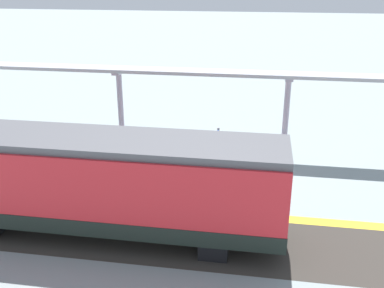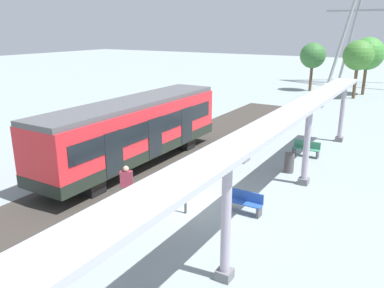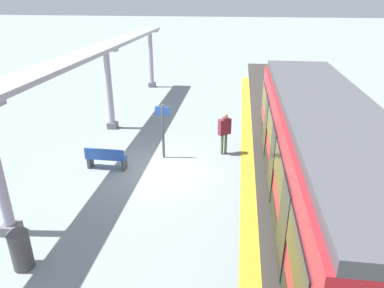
{
  "view_description": "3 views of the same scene",
  "coord_description": "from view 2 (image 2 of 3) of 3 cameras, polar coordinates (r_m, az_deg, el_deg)",
  "views": [
    {
      "loc": [
        -17.65,
        -2.74,
        8.31
      ],
      "look_at": [
        0.2,
        0.14,
        1.32
      ],
      "focal_mm": 41.52,
      "sensor_mm": 36.0,
      "label": 1
    },
    {
      "loc": [
        7.26,
        -12.63,
        6.97
      ],
      "look_at": [
        -0.91,
        0.96,
        2.18
      ],
      "focal_mm": 36.05,
      "sensor_mm": 36.0,
      "label": 2
    },
    {
      "loc": [
        -2.82,
        11.5,
        6.12
      ],
      "look_at": [
        -1.54,
        1.91,
        1.93
      ],
      "focal_mm": 33.0,
      "sensor_mm": 36.0,
      "label": 3
    }
  ],
  "objects": [
    {
      "name": "tactile_edge_strip",
      "position": [
        17.89,
        -8.32,
        -6.28
      ],
      "size": [
        0.52,
        31.73,
        0.01
      ],
      "primitive_type": "cube",
      "color": "gold",
      "rests_on": "ground"
    },
    {
      "name": "tree_centre_background",
      "position": [
        46.45,
        17.44,
        12.35
      ],
      "size": [
        2.84,
        2.84,
        5.4
      ],
      "color": "brown",
      "rests_on": "ground"
    },
    {
      "name": "bench_near_end",
      "position": [
        22.67,
        16.54,
        -0.63
      ],
      "size": [
        1.51,
        0.46,
        0.86
      ],
      "color": "#3C8464",
      "rests_on": "ground"
    },
    {
      "name": "canopy_pillar_fourth",
      "position": [
        25.96,
        21.34,
        4.46
      ],
      "size": [
        1.1,
        0.44,
        3.8
      ],
      "color": "slate",
      "rests_on": "ground"
    },
    {
      "name": "trash_bin",
      "position": [
        19.89,
        14.18,
        -2.71
      ],
      "size": [
        0.48,
        0.48,
        1.0
      ],
      "primitive_type": "cylinder",
      "color": "#4D4A4B",
      "rests_on": "ground"
    },
    {
      "name": "passenger_waiting_near_edge",
      "position": [
        15.7,
        -9.66,
        -5.44
      ],
      "size": [
        0.54,
        0.48,
        1.74
      ],
      "color": "#4F6B45",
      "rests_on": "ground"
    },
    {
      "name": "canopy_beam",
      "position": [
        13.81,
        12.89,
        3.46
      ],
      "size": [
        1.2,
        25.43,
        0.16
      ],
      "primitive_type": "cube",
      "color": "#A8AAB2",
      "rests_on": "canopy_pillar_nearest"
    },
    {
      "name": "electricity_pylon",
      "position": [
        54.08,
        25.28,
        18.65
      ],
      "size": [
        10.72,
        7.58,
        19.93
      ],
      "color": "#93969B",
      "rests_on": "ground"
    },
    {
      "name": "canopy_pillar_third",
      "position": [
        18.12,
        16.62,
        -0.07
      ],
      "size": [
        1.1,
        0.44,
        3.8
      ],
      "color": "slate",
      "rests_on": "ground"
    },
    {
      "name": "tree_left_background",
      "position": [
        42.74,
        23.39,
        11.92
      ],
      "size": [
        2.99,
        2.99,
        5.84
      ],
      "color": "brown",
      "rests_on": "ground"
    },
    {
      "name": "platform_info_sign",
      "position": [
        14.81,
        -0.98,
        -5.59
      ],
      "size": [
        0.56,
        0.1,
        2.2
      ],
      "color": "#4C4C51",
      "rests_on": "ground"
    },
    {
      "name": "train_near_carriage",
      "position": [
        20.12,
        -8.48,
        1.82
      ],
      "size": [
        2.65,
        12.09,
        3.48
      ],
      "color": "red",
      "rests_on": "ground"
    },
    {
      "name": "bench_mid_platform",
      "position": [
        15.38,
        7.71,
        -8.45
      ],
      "size": [
        1.51,
        0.47,
        0.86
      ],
      "color": "#264EA6",
      "rests_on": "ground"
    },
    {
      "name": "trackbed",
      "position": [
        19.05,
        -12.69,
        -5.06
      ],
      "size": [
        3.2,
        43.73,
        0.01
      ],
      "primitive_type": "cube",
      "color": "#38332D",
      "rests_on": "ground"
    },
    {
      "name": "canopy_pillar_second",
      "position": [
        10.84,
        5.07,
        -10.98
      ],
      "size": [
        1.1,
        0.44,
        3.8
      ],
      "color": "slate",
      "rests_on": "ground"
    },
    {
      "name": "ground_plane",
      "position": [
        16.15,
        1.02,
        -8.76
      ],
      "size": [
        176.0,
        176.0,
        0.0
      ],
      "primitive_type": "plane",
      "color": "gray"
    },
    {
      "name": "tree_right_background",
      "position": [
        45.68,
        24.55,
        12.04
      ],
      "size": [
        3.42,
        3.42,
        6.06
      ],
      "color": "brown",
      "rests_on": "ground"
    }
  ]
}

